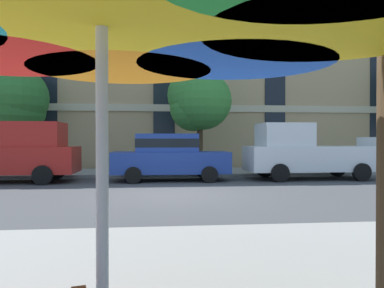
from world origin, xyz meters
name	(u,v)px	position (x,y,z in m)	size (l,w,h in m)	color
ground_plane	(174,195)	(0.00, 0.00, 0.00)	(120.00, 120.00, 0.00)	#424244
sidewalk_far	(166,172)	(0.00, 6.80, 0.06)	(56.00, 3.60, 0.12)	gray
apartment_building	(161,68)	(0.00, 14.99, 6.40)	(41.34, 12.08, 12.80)	tan
pickup_red	(12,154)	(-5.71, 3.70, 1.03)	(5.10, 2.12, 2.20)	#B21E19
sedan_blue	(169,156)	(0.03, 3.70, 0.95)	(4.40, 1.98, 1.78)	navy
pickup_white	(305,153)	(5.40, 3.70, 1.03)	(5.10, 2.12, 2.20)	silver
street_tree_left	(12,100)	(-6.98, 7.34, 3.36)	(3.12, 3.04, 4.97)	#4C3823
street_tree_middle	(197,101)	(1.45, 6.49, 3.34)	(2.92, 2.81, 4.83)	#4C3823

